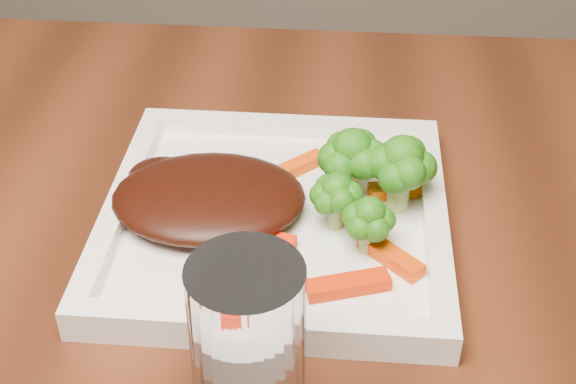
{
  "coord_description": "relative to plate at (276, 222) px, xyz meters",
  "views": [
    {
      "loc": [
        0.23,
        -0.33,
        1.16
      ],
      "look_at": [
        0.18,
        0.18,
        0.79
      ],
      "focal_mm": 50.0,
      "sensor_mm": 36.0,
      "label": 1
    }
  ],
  "objects": [
    {
      "name": "broccoli_2",
      "position": [
        0.07,
        -0.03,
        0.04
      ],
      "size": [
        0.05,
        0.05,
        0.06
      ],
      "primitive_type": null,
      "rotation": [
        0.0,
        0.0,
        -0.25
      ],
      "color": "#0F5D0F",
      "rests_on": "plate"
    },
    {
      "name": "carrot_2",
      "position": [
        0.0,
        -0.06,
        0.01
      ],
      "size": [
        0.03,
        0.07,
        0.01
      ],
      "primitive_type": "cube",
      "rotation": [
        0.0,
        0.0,
        1.35
      ],
      "color": "#FF2204",
      "rests_on": "plate"
    },
    {
      "name": "plate",
      "position": [
        0.0,
        0.0,
        0.0
      ],
      "size": [
        0.27,
        0.27,
        0.01
      ],
      "primitive_type": "cube",
      "color": "white",
      "rests_on": "dining_table"
    },
    {
      "name": "carrot_0",
      "position": [
        0.06,
        -0.08,
        0.01
      ],
      "size": [
        0.06,
        0.03,
        0.01
      ],
      "primitive_type": "cube",
      "rotation": [
        0.0,
        0.0,
        0.32
      ],
      "color": "red",
      "rests_on": "plate"
    },
    {
      "name": "carrot_4",
      "position": [
        0.01,
        0.06,
        0.01
      ],
      "size": [
        0.05,
        0.04,
        0.01
      ],
      "primitive_type": "cube",
      "rotation": [
        0.0,
        0.0,
        0.76
      ],
      "color": "#F44503",
      "rests_on": "plate"
    },
    {
      "name": "drinking_glass",
      "position": [
        0.0,
        -0.18,
        0.05
      ],
      "size": [
        0.08,
        0.08,
        0.12
      ],
      "primitive_type": "cylinder",
      "rotation": [
        0.0,
        0.0,
        -0.19
      ],
      "color": "white",
      "rests_on": "dining_table"
    },
    {
      "name": "steak",
      "position": [
        -0.05,
        0.0,
        0.02
      ],
      "size": [
        0.16,
        0.13,
        0.03
      ],
      "primitive_type": "ellipsoid",
      "rotation": [
        0.0,
        0.0,
        0.07
      ],
      "color": "black",
      "rests_on": "plate"
    },
    {
      "name": "broccoli_0",
      "position": [
        0.06,
        0.03,
        0.04
      ],
      "size": [
        0.08,
        0.08,
        0.07
      ],
      "primitive_type": null,
      "rotation": [
        0.0,
        0.0,
        -0.33
      ],
      "color": "#2F6210",
      "rests_on": "plate"
    },
    {
      "name": "broccoli_1",
      "position": [
        0.1,
        0.02,
        0.04
      ],
      "size": [
        0.07,
        0.07,
        0.06
      ],
      "primitive_type": null,
      "rotation": [
        0.0,
        0.0,
        0.13
      ],
      "color": "#1D6D12",
      "rests_on": "plate"
    },
    {
      "name": "carrot_3",
      "position": [
        0.1,
        0.04,
        0.01
      ],
      "size": [
        0.06,
        0.03,
        0.01
      ],
      "primitive_type": "cube",
      "rotation": [
        0.0,
        0.0,
        0.22
      ],
      "color": "#D55A03",
      "rests_on": "plate"
    },
    {
      "name": "carrot_1",
      "position": [
        0.09,
        -0.05,
        0.01
      ],
      "size": [
        0.05,
        0.05,
        0.01
      ],
      "primitive_type": "cube",
      "rotation": [
        0.0,
        0.0,
        -0.76
      ],
      "color": "#D63C03",
      "rests_on": "plate"
    },
    {
      "name": "broccoli_3",
      "position": [
        0.05,
        -0.01,
        0.04
      ],
      "size": [
        0.05,
        0.05,
        0.06
      ],
      "primitive_type": null,
      "rotation": [
        0.0,
        0.0,
        -0.01
      ],
      "color": "#126E14",
      "rests_on": "plate"
    },
    {
      "name": "carrot_5",
      "position": [
        0.07,
        -0.01,
        0.01
      ],
      "size": [
        0.02,
        0.05,
        0.01
      ],
      "primitive_type": "cube",
      "rotation": [
        0.0,
        0.0,
        -1.34
      ],
      "color": "#FF6004",
      "rests_on": "plate"
    }
  ]
}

